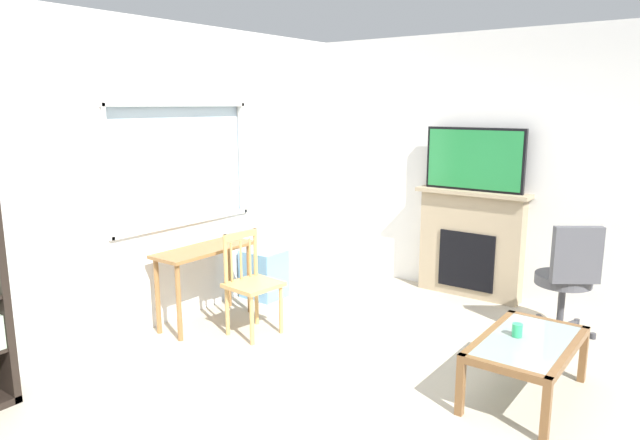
{
  "coord_description": "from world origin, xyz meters",
  "views": [
    {
      "loc": [
        -3.16,
        -1.87,
        1.98
      ],
      "look_at": [
        0.4,
        0.76,
        1.08
      ],
      "focal_mm": 31.97,
      "sensor_mm": 36.0,
      "label": 1
    }
  ],
  "objects": [
    {
      "name": "sippy_cup",
      "position": [
        0.6,
        -0.77,
        0.46
      ],
      "size": [
        0.07,
        0.07,
        0.09
      ],
      "primitive_type": "cylinder",
      "color": "#33B770",
      "rests_on": "coffee_table"
    },
    {
      "name": "desk_under_window",
      "position": [
        0.23,
        1.95,
        0.58
      ],
      "size": [
        0.96,
        0.38,
        0.71
      ],
      "color": "olive",
      "rests_on": "ground"
    },
    {
      "name": "fireplace",
      "position": [
        2.4,
        0.29,
        0.56
      ],
      "size": [
        0.26,
        1.17,
        1.12
      ],
      "color": "tan",
      "rests_on": "ground"
    },
    {
      "name": "ground",
      "position": [
        0.0,
        0.0,
        -0.01
      ],
      "size": [
        5.99,
        5.59,
        0.02
      ],
      "primitive_type": "cube",
      "color": "#B2A893"
    },
    {
      "name": "wall_right",
      "position": [
        2.56,
        0.0,
        1.35
      ],
      "size": [
        0.12,
        4.79,
        2.7
      ],
      "primitive_type": "cube",
      "color": "silver",
      "rests_on": "ground"
    },
    {
      "name": "wooden_chair",
      "position": [
        0.29,
        1.43,
        0.46
      ],
      "size": [
        0.46,
        0.44,
        0.9
      ],
      "color": "tan",
      "rests_on": "ground"
    },
    {
      "name": "office_chair",
      "position": [
        1.88,
        -0.79,
        0.55
      ],
      "size": [
        0.62,
        0.57,
        1.0
      ],
      "color": "#4C4C51",
      "rests_on": "ground"
    },
    {
      "name": "tv",
      "position": [
        2.38,
        0.29,
        1.44
      ],
      "size": [
        0.06,
        1.02,
        0.64
      ],
      "color": "black",
      "rests_on": "fireplace"
    },
    {
      "name": "plastic_drawer_unit",
      "position": [
        1.08,
        2.0,
        0.25
      ],
      "size": [
        0.35,
        0.4,
        0.5
      ],
      "primitive_type": "cube",
      "color": "#72ADDB",
      "rests_on": "ground"
    },
    {
      "name": "coffee_table",
      "position": [
        0.58,
        -0.86,
        0.36
      ],
      "size": [
        1.01,
        0.58,
        0.42
      ],
      "color": "#8C9E99",
      "rests_on": "ground"
    },
    {
      "name": "wall_back_with_window",
      "position": [
        -0.03,
        2.3,
        1.34
      ],
      "size": [
        4.99,
        0.15,
        2.7
      ],
      "color": "silver",
      "rests_on": "ground"
    }
  ]
}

